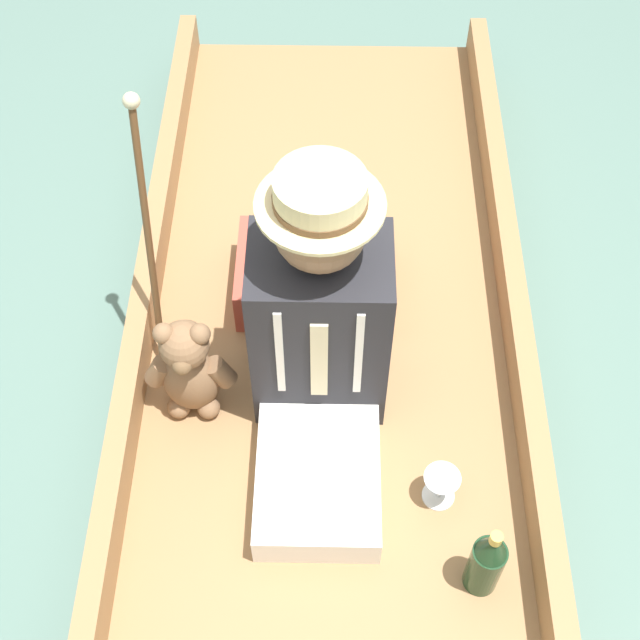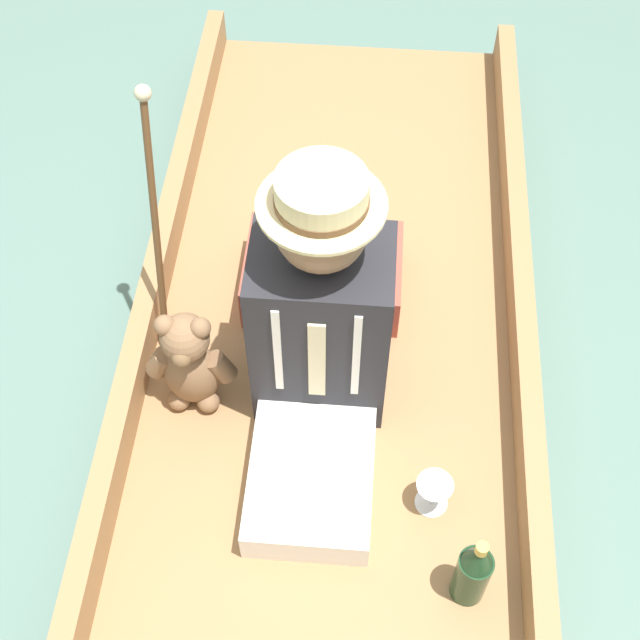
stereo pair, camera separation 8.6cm
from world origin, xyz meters
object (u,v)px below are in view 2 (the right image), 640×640
at_px(seated_person, 319,335).
at_px(champagne_bottle, 473,571).
at_px(teddy_bear, 190,363).
at_px(wine_glass, 434,490).
at_px(walking_cane, 154,210).

height_order(seated_person, champagne_bottle, seated_person).
distance_m(teddy_bear, wine_glass, 0.74).
bearing_deg(teddy_bear, wine_glass, 157.48).
xyz_separation_m(teddy_bear, champagne_bottle, (-0.77, 0.51, -0.04)).
relative_size(seated_person, walking_cane, 1.04).
distance_m(seated_person, champagne_bottle, 0.69).
relative_size(teddy_bear, champagne_bottle, 1.30).
bearing_deg(champagne_bottle, seated_person, -51.68).
xyz_separation_m(seated_person, wine_glass, (-0.32, 0.29, -0.25)).
bearing_deg(seated_person, champagne_bottle, 128.26).
bearing_deg(seated_person, wine_glass, 137.62).
height_order(teddy_bear, champagne_bottle, teddy_bear).
distance_m(seated_person, walking_cane, 0.56).
xyz_separation_m(teddy_bear, walking_cane, (0.11, -0.28, 0.30)).
bearing_deg(walking_cane, teddy_bear, 110.93).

